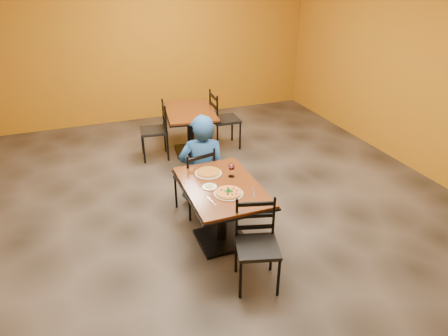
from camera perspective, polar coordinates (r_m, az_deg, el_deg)
name	(u,v)px	position (r m, az deg, el deg)	size (l,w,h in m)	color
floor	(208,218)	(5.19, -2.26, -7.13)	(7.00, 8.00, 0.01)	black
wall_back	(141,45)	(8.31, -11.74, 16.78)	(7.00, 0.01, 3.00)	#B26613
wall_right	(444,78)	(6.48, 28.88, 11.17)	(0.01, 8.00, 3.00)	#B26613
table_main	(222,200)	(4.50, -0.34, -4.63)	(0.83, 1.23, 0.75)	#622F0F
table_second	(190,121)	(6.79, -4.84, 6.64)	(0.95, 1.29, 0.75)	#622F0F
chair_main_near	(257,248)	(3.99, 4.78, -11.25)	(0.41, 0.41, 0.91)	black
chair_main_far	(195,179)	(5.14, -4.22, -1.61)	(0.41, 0.41, 0.91)	black
chair_second_left	(154,131)	(6.69, -10.00, 5.22)	(0.43, 0.43, 0.94)	black
chair_second_right	(225,120)	(6.99, 0.16, 6.91)	(0.46, 0.46, 1.01)	black
diner	(202,160)	(5.24, -3.09, 1.11)	(0.62, 0.41, 1.26)	#1B4E96
plate_main	(229,194)	(4.24, 0.66, -3.66)	(0.31, 0.31, 0.01)	white
pizza_main	(229,192)	(4.23, 0.66, -3.47)	(0.28, 0.28, 0.02)	#99190B
plate_far	(208,173)	(4.64, -2.24, -0.74)	(0.31, 0.31, 0.01)	white
pizza_far	(208,172)	(4.63, -2.25, -0.56)	(0.28, 0.28, 0.02)	#B58522
side_plate	(209,187)	(4.36, -2.08, -2.71)	(0.16, 0.16, 0.01)	white
dip	(209,186)	(4.35, -2.08, -2.61)	(0.09, 0.09, 0.01)	#A78F51
wine_glass	(231,170)	(4.53, 1.05, -0.22)	(0.08, 0.08, 0.18)	white
fork	(212,201)	(4.11, -1.75, -4.76)	(0.01, 0.19, 0.00)	silver
knife	(254,193)	(4.27, 4.25, -3.51)	(0.01, 0.21, 0.00)	silver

